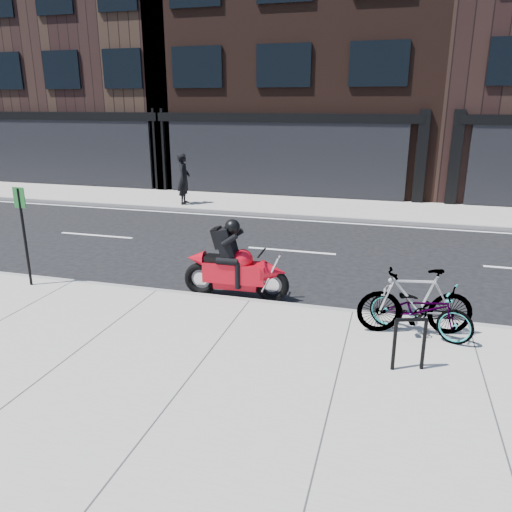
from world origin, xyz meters
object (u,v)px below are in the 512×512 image
(bicycle_rear, at_px, (415,301))
(sign_post, at_px, (23,228))
(bike_rack, at_px, (410,339))
(pedestrian, at_px, (184,179))
(motorcycle, at_px, (240,267))
(bicycle_front, at_px, (420,309))

(bicycle_rear, relative_size, sign_post, 0.91)
(bike_rack, xyz_separation_m, sign_post, (-7.67, 1.47, 0.77))
(pedestrian, bearing_deg, sign_post, 170.58)
(bike_rack, xyz_separation_m, motorcycle, (-3.26, 2.27, 0.07))
(motorcycle, bearing_deg, sign_post, -171.94)
(bike_rack, relative_size, bicycle_rear, 0.43)
(motorcycle, bearing_deg, bicycle_rear, -18.98)
(pedestrian, distance_m, sign_post, 9.11)
(pedestrian, bearing_deg, bicycle_rear, -150.74)
(motorcycle, relative_size, sign_post, 1.06)
(bike_rack, distance_m, bicycle_rear, 1.28)
(bicycle_front, distance_m, sign_post, 7.90)
(bicycle_front, bearing_deg, pedestrian, 60.63)
(bicycle_rear, xyz_separation_m, motorcycle, (-3.36, 1.01, -0.03))
(pedestrian, relative_size, sign_post, 0.92)
(bike_rack, height_order, bicycle_front, bicycle_front)
(bike_rack, relative_size, bicycle_front, 0.47)
(bike_rack, relative_size, sign_post, 0.39)
(pedestrian, height_order, sign_post, sign_post)
(bicycle_rear, bearing_deg, pedestrian, -149.65)
(sign_post, bearing_deg, bicycle_rear, 2.16)
(bike_rack, xyz_separation_m, bicycle_rear, (0.09, 1.27, 0.09))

